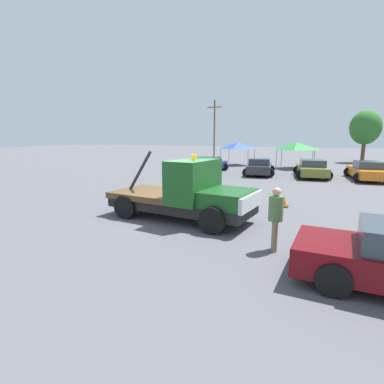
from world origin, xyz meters
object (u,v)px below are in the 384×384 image
object	(u,v)px
parked_car_charcoal	(259,167)
parked_car_olive	(312,169)
person_near_truck	(276,215)
parked_car_orange	(367,171)
canopy_tent_blue	(238,146)
parked_car_navy	(209,165)
tree_left	(365,128)
canopy_tent_green	(297,146)
utility_pole	(214,127)
traffic_cone	(284,201)
tow_truck	(188,195)

from	to	relation	value
parked_car_charcoal	parked_car_olive	bearing A→B (deg)	-93.54
parked_car_charcoal	person_near_truck	bearing A→B (deg)	-175.49
parked_car_orange	canopy_tent_blue	xyz separation A→B (m)	(-11.47, 7.03, 1.44)
parked_car_navy	parked_car_orange	world-z (taller)	same
parked_car_orange	parked_car_olive	bearing A→B (deg)	83.13
parked_car_olive	tree_left	bearing A→B (deg)	-25.56
parked_car_navy	tree_left	world-z (taller)	tree_left
person_near_truck	canopy_tent_green	size ratio (longest dim) A/B	0.54
parked_car_charcoal	utility_pole	bearing A→B (deg)	21.15
parked_car_olive	traffic_cone	bearing A→B (deg)	167.72
canopy_tent_blue	utility_pole	size ratio (longest dim) A/B	0.36
parked_car_olive	canopy_tent_blue	bearing A→B (deg)	38.23
canopy_tent_green	parked_car_olive	bearing A→B (deg)	-73.48
parked_car_orange	canopy_tent_blue	size ratio (longest dim) A/B	1.69
tree_left	utility_pole	bearing A→B (deg)	174.17
canopy_tent_green	tree_left	size ratio (longest dim) A/B	0.53
parked_car_olive	tree_left	xyz separation A→B (m)	(4.64, 16.22, 3.41)
canopy_tent_green	traffic_cone	bearing A→B (deg)	-85.71
parked_car_navy	parked_car_charcoal	size ratio (longest dim) A/B	0.99
parked_car_charcoal	canopy_tent_blue	xyz separation A→B (m)	(-3.94, 7.48, 1.45)
canopy_tent_blue	canopy_tent_green	size ratio (longest dim) A/B	0.93
canopy_tent_blue	utility_pole	xyz separation A→B (m)	(-6.90, 11.10, 2.29)
utility_pole	tow_truck	bearing A→B (deg)	-71.02
parked_car_orange	traffic_cone	distance (m)	11.80
traffic_cone	parked_car_orange	bearing A→B (deg)	69.35
parked_car_olive	parked_car_orange	world-z (taller)	same
tree_left	tow_truck	bearing A→B (deg)	-104.73
parked_car_navy	traffic_cone	size ratio (longest dim) A/B	8.08
person_near_truck	parked_car_charcoal	size ratio (longest dim) A/B	0.39
tow_truck	tree_left	xyz separation A→B (m)	(8.10, 30.81, 3.11)
parked_car_charcoal	traffic_cone	distance (m)	11.12
parked_car_navy	parked_car_charcoal	world-z (taller)	same
person_near_truck	canopy_tent_green	distance (m)	22.53
tow_truck	canopy_tent_green	bearing A→B (deg)	91.05
canopy_tent_blue	canopy_tent_green	bearing A→B (deg)	-9.86
tree_left	traffic_cone	xyz separation A→B (m)	(-5.16, -27.19, -3.81)
tree_left	canopy_tent_green	bearing A→B (deg)	-122.32
parked_car_charcoal	canopy_tent_blue	size ratio (longest dim) A/B	1.49
canopy_tent_blue	person_near_truck	bearing A→B (deg)	-71.57
traffic_cone	utility_pole	xyz separation A→B (m)	(-14.22, 29.17, 4.13)
person_near_truck	tree_left	bearing A→B (deg)	-105.46
person_near_truck	parked_car_navy	bearing A→B (deg)	-70.30
canopy_tent_blue	utility_pole	bearing A→B (deg)	121.87
tow_truck	traffic_cone	bearing A→B (deg)	56.57
tow_truck	canopy_tent_blue	world-z (taller)	tow_truck
tow_truck	parked_car_navy	world-z (taller)	tow_truck
canopy_tent_green	utility_pole	distance (m)	17.89
tow_truck	canopy_tent_blue	bearing A→B (deg)	107.06
traffic_cone	utility_pole	bearing A→B (deg)	115.99
tow_truck	canopy_tent_blue	xyz separation A→B (m)	(-4.38, 21.69, 1.15)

